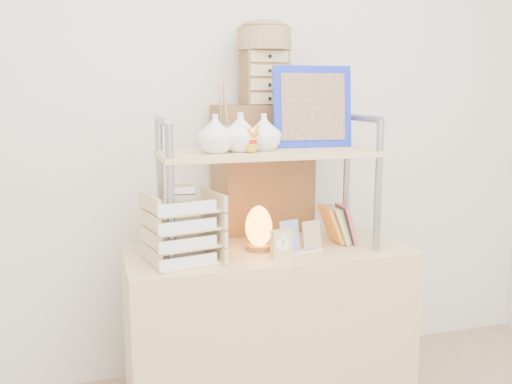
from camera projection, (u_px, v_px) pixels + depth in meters
desk at (268, 332)px, 2.49m from camera, size 1.20×0.50×0.75m
cabinet at (263, 243)px, 2.81m from camera, size 0.47×0.29×1.35m
hutch at (265, 145)px, 2.35m from camera, size 0.90×0.34×0.77m
letter_tray at (184, 232)px, 2.22m from camera, size 0.29×0.28×0.31m
salt_lamp at (259, 228)px, 2.40m from camera, size 0.13×0.12×0.19m
desk_clock at (282, 244)px, 2.29m from camera, size 0.09×0.05×0.12m
postcard_stand at (301, 243)px, 2.39m from camera, size 0.20×0.10×0.14m
drawer_chest at (264, 78)px, 2.65m from camera, size 0.20×0.16×0.25m
woven_basket at (264, 39)px, 2.62m from camera, size 0.25×0.25×0.10m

